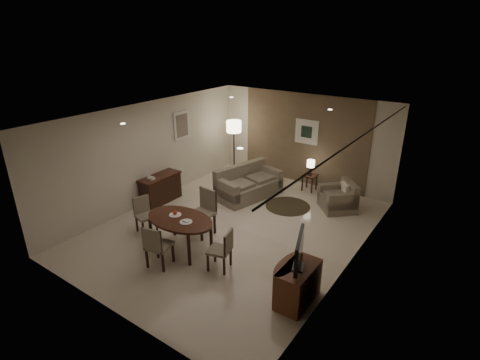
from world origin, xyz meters
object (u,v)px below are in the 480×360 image
Objects in this scene: tv_cabinet at (298,284)px; armchair at (338,196)px; chair_near at (159,245)px; side_table at (309,183)px; chair_right at (219,250)px; chair_left at (146,216)px; sofa at (249,182)px; chair_far at (201,213)px; floor_lamp at (234,149)px; console_desk at (161,189)px; dining_table at (181,234)px.

armchair is (-0.78, 3.80, 0.03)m from tv_cabinet.
side_table is (0.84, 5.11, -0.22)m from chair_near.
armchair is (0.92, 3.82, -0.05)m from chair_right.
tv_cabinet is 3.95m from chair_left.
chair_left is 0.46× the size of sofa.
chair_left is 1.75× the size of side_table.
side_table is at bearing -27.56° from sofa.
chair_far is 0.59× the size of floor_lamp.
tv_cabinet is 2.80m from chair_near.
floor_lamp is at bearing -172.33° from side_table.
sofa reaches higher than console_desk.
console_desk is at bearing 162.95° from tv_cabinet.
tv_cabinet is 0.57× the size of dining_table.
chair_left is at bearing -108.95° from chair_right.
chair_left reaches higher than side_table.
side_table is at bearing 167.62° from chair_right.
chair_right is at bearing -55.93° from armchair.
console_desk is at bearing -130.35° from chair_right.
floor_lamp is at bearing 110.92° from dining_table.
chair_right is at bearing -31.16° from chair_far.
floor_lamp reaches higher than tv_cabinet.
tv_cabinet is 4.90m from side_table.
chair_near is 1.91× the size of side_table.
chair_far is at bearing -65.84° from floor_lamp.
armchair is at bearing 61.63° from dining_table.
sofa is at bearing 134.67° from tv_cabinet.
tv_cabinet is at bearing -30.86° from armchair.
tv_cabinet is at bearing -1.43° from dining_table.
console_desk is 1.41× the size of chair_right.
side_table is (0.95, 3.71, -0.29)m from chair_far.
chair_right reaches higher than tv_cabinet.
armchair is at bearing 151.48° from chair_right.
dining_table is 1.71× the size of chair_near.
dining_table is (-2.79, 0.07, 0.02)m from tv_cabinet.
armchair is at bearing 29.23° from console_desk.
floor_lamp is (-4.36, 4.18, 0.55)m from tv_cabinet.
chair_near is 1.10× the size of chair_left.
armchair is (4.11, 2.30, 0.00)m from console_desk.
armchair is (3.18, 3.66, -0.04)m from chair_left.
chair_near is 0.51× the size of floor_lamp.
chair_far reaches higher than side_table.
console_desk is 1.65m from chair_left.
console_desk is 1.30× the size of chair_near.
chair_right is (3.20, -1.51, 0.05)m from console_desk.
chair_near is 1.41m from chair_far.
chair_right is 4.99m from floor_lamp.
floor_lamp reaches higher than dining_table.
tv_cabinet is 0.98× the size of chair_near.
armchair is at bearing -6.02° from floor_lamp.
floor_lamp is at bearing -84.12° from chair_near.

